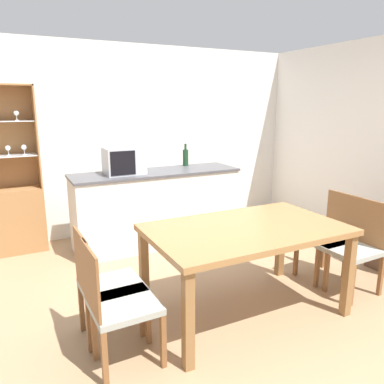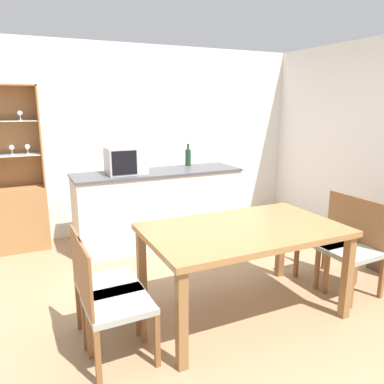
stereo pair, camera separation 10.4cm
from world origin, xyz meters
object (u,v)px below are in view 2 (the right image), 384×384
Objects in this scene: display_cabinet at (18,204)px; dining_table at (243,237)px; dining_chair_side_left_near at (111,303)px; wine_bottle at (188,157)px; dining_chair_side_right_far at (331,238)px; dining_chair_side_left_far at (102,284)px; microwave at (126,160)px; dining_chair_side_right_near at (355,248)px.

display_cabinet is 1.22× the size of dining_table.
dining_chair_side_left_near is 2.84m from wine_bottle.
dining_chair_side_left_far is (-2.30, -0.00, 0.00)m from dining_chair_side_right_far.
microwave is (-0.46, 1.88, 0.41)m from dining_table.
dining_chair_side_left_near is 2.97× the size of wine_bottle.
dining_chair_side_right_far is at bearing -47.00° from microwave.
wine_bottle reaches higher than dining_chair_side_right_far.
display_cabinet is 2.24× the size of dining_chair_side_left_far.
dining_chair_side_left_far is at bearing -76.67° from display_cabinet.
wine_bottle is (0.46, 2.10, 0.37)m from dining_table.
display_cabinet is at bearing 124.98° from dining_table.
microwave is (0.69, 1.74, 0.66)m from dining_chair_side_left_far.
dining_chair_side_left_far is at bearing -129.44° from wine_bottle.
dining_chair_side_left_far is (0.54, -2.27, -0.13)m from display_cabinet.
dining_chair_side_right_near is 2.44m from wine_bottle.
dining_chair_side_right_far is 2.16m from wine_bottle.
dining_table is 5.45× the size of wine_bottle.
microwave is at bearing 156.65° from dining_chair_side_left_far.
wine_bottle is at bearing 15.14° from dining_chair_side_right_near.
display_cabinet is at bearing -168.41° from dining_chair_side_left_far.
dining_table is at bearing -102.26° from wine_bottle.
microwave is at bearing 103.85° from dining_table.
microwave is (-1.62, 1.73, 0.66)m from dining_chair_side_right_far.
display_cabinet reaches higher than microwave.
wine_bottle is at bearing 142.96° from dining_chair_side_left_near.
microwave is (1.22, -0.53, 0.53)m from display_cabinet.
dining_chair_side_right_near is 1.00× the size of dining_chair_side_left_far.
dining_chair_side_right_near is at bearing -42.03° from display_cabinet.
dining_chair_side_right_far is 1.92× the size of microwave.
dining_chair_side_left_near is at bearing 95.37° from dining_chair_side_right_far.
wine_bottle is (0.92, 0.22, -0.04)m from microwave.
microwave reaches higher than dining_chair_side_right_far.
microwave is (-1.62, 2.03, 0.66)m from dining_chair_side_right_near.
dining_chair_side_right_far is (1.15, 0.15, -0.25)m from dining_table.
dining_chair_side_left_near is 1.92× the size of microwave.
dining_chair_side_right_far and dining_chair_side_left_near have the same top height.
display_cabinet reaches higher than dining_chair_side_right_far.
dining_table is at bearing 80.98° from dining_chair_side_left_far.
dining_chair_side_left_near and dining_chair_side_left_far have the same top height.
dining_chair_side_right_far is 2.46m from microwave.
dining_table is at bearing 95.91° from dining_chair_side_left_near.
dining_chair_side_left_far is at bearing 80.71° from dining_chair_side_right_near.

